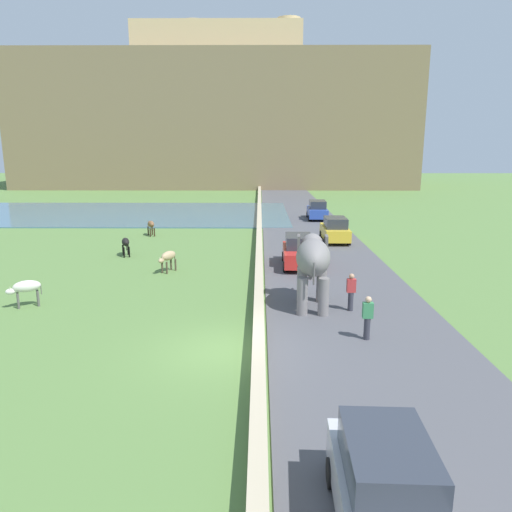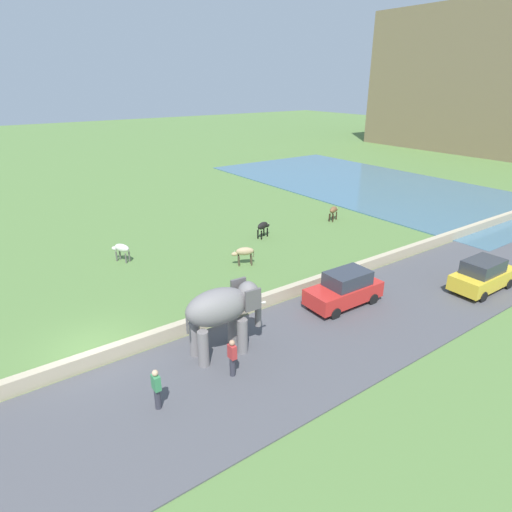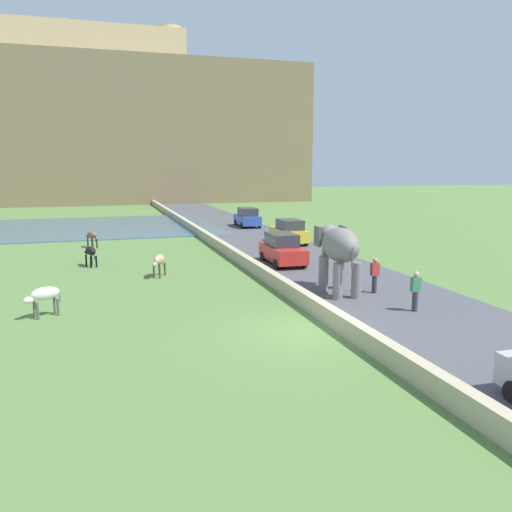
{
  "view_description": "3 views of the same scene",
  "coord_description": "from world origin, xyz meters",
  "px_view_note": "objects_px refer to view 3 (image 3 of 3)",
  "views": [
    {
      "loc": [
        1.23,
        -15.09,
        6.68
      ],
      "look_at": [
        1.05,
        7.72,
        1.5
      ],
      "focal_mm": 33.99,
      "sensor_mm": 36.0,
      "label": 1
    },
    {
      "loc": [
        16.62,
        -3.29,
        10.6
      ],
      "look_at": [
        -1.2,
        9.46,
        1.64
      ],
      "focal_mm": 30.4,
      "sensor_mm": 36.0,
      "label": 2
    },
    {
      "loc": [
        -6.59,
        -15.79,
        5.65
      ],
      "look_at": [
        -0.07,
        5.4,
        1.73
      ],
      "focal_mm": 36.18,
      "sensor_mm": 36.0,
      "label": 3
    }
  ],
  "objects_px": {
    "person_beside_elephant": "(375,275)",
    "car_red": "(282,249)",
    "car_blue": "(247,218)",
    "elephant": "(338,249)",
    "cow_brown": "(92,236)",
    "cow_white": "(44,295)",
    "cow_tan": "(159,261)",
    "person_trailing": "(415,291)",
    "cow_black": "(90,252)",
    "car_yellow": "(289,232)"
  },
  "relations": [
    {
      "from": "person_beside_elephant",
      "to": "car_red",
      "type": "xyz_separation_m",
      "value": [
        -1.55,
        7.66,
        0.03
      ]
    },
    {
      "from": "person_beside_elephant",
      "to": "car_blue",
      "type": "xyz_separation_m",
      "value": [
        1.6,
        25.72,
        0.03
      ]
    },
    {
      "from": "elephant",
      "to": "person_beside_elephant",
      "type": "height_order",
      "value": "elephant"
    },
    {
      "from": "elephant",
      "to": "person_beside_elephant",
      "type": "relative_size",
      "value": 2.16
    },
    {
      "from": "cow_brown",
      "to": "cow_white",
      "type": "height_order",
      "value": "same"
    },
    {
      "from": "person_beside_elephant",
      "to": "car_red",
      "type": "relative_size",
      "value": 0.4
    },
    {
      "from": "cow_tan",
      "to": "elephant",
      "type": "bearing_deg",
      "value": -39.33
    },
    {
      "from": "car_blue",
      "to": "person_trailing",
      "type": "bearing_deg",
      "value": -93.16
    },
    {
      "from": "person_beside_elephant",
      "to": "car_red",
      "type": "bearing_deg",
      "value": 101.43
    },
    {
      "from": "car_blue",
      "to": "car_red",
      "type": "xyz_separation_m",
      "value": [
        -3.15,
        -18.06,
        0.0
      ]
    },
    {
      "from": "person_trailing",
      "to": "elephant",
      "type": "bearing_deg",
      "value": 113.14
    },
    {
      "from": "person_trailing",
      "to": "cow_tan",
      "type": "bearing_deg",
      "value": 132.58
    },
    {
      "from": "cow_black",
      "to": "car_red",
      "type": "bearing_deg",
      "value": -14.4
    },
    {
      "from": "elephant",
      "to": "car_blue",
      "type": "distance_m",
      "value": 25.38
    },
    {
      "from": "car_yellow",
      "to": "cow_brown",
      "type": "bearing_deg",
      "value": 169.6
    },
    {
      "from": "person_trailing",
      "to": "car_yellow",
      "type": "height_order",
      "value": "car_yellow"
    },
    {
      "from": "elephant",
      "to": "person_trailing",
      "type": "relative_size",
      "value": 2.16
    },
    {
      "from": "person_beside_elephant",
      "to": "person_trailing",
      "type": "xyz_separation_m",
      "value": [
        0.01,
        -3.06,
        0.0
      ]
    },
    {
      "from": "cow_black",
      "to": "cow_white",
      "type": "height_order",
      "value": "same"
    },
    {
      "from": "elephant",
      "to": "cow_brown",
      "type": "xyz_separation_m",
      "value": [
        -10.52,
        16.84,
        -1.2
      ]
    },
    {
      "from": "person_beside_elephant",
      "to": "elephant",
      "type": "bearing_deg",
      "value": 160.1
    },
    {
      "from": "cow_tan",
      "to": "cow_brown",
      "type": "distance_m",
      "value": 11.46
    },
    {
      "from": "car_yellow",
      "to": "car_blue",
      "type": "bearing_deg",
      "value": 90.01
    },
    {
      "from": "person_trailing",
      "to": "cow_brown",
      "type": "xyz_separation_m",
      "value": [
        -12.06,
        20.45,
        -0.04
      ]
    },
    {
      "from": "car_yellow",
      "to": "cow_black",
      "type": "distance_m",
      "value": 14.4
    },
    {
      "from": "elephant",
      "to": "car_blue",
      "type": "bearing_deg",
      "value": 82.91
    },
    {
      "from": "person_trailing",
      "to": "cow_brown",
      "type": "relative_size",
      "value": 1.17
    },
    {
      "from": "person_trailing",
      "to": "cow_white",
      "type": "height_order",
      "value": "person_trailing"
    },
    {
      "from": "person_beside_elephant",
      "to": "car_yellow",
      "type": "bearing_deg",
      "value": 83.87
    },
    {
      "from": "person_beside_elephant",
      "to": "car_red",
      "type": "height_order",
      "value": "car_red"
    },
    {
      "from": "car_red",
      "to": "car_yellow",
      "type": "bearing_deg",
      "value": 66.46
    },
    {
      "from": "car_yellow",
      "to": "car_red",
      "type": "distance_m",
      "value": 7.88
    },
    {
      "from": "elephant",
      "to": "car_yellow",
      "type": "relative_size",
      "value": 0.88
    },
    {
      "from": "elephant",
      "to": "car_blue",
      "type": "xyz_separation_m",
      "value": [
        3.13,
        25.16,
        -1.14
      ]
    },
    {
      "from": "elephant",
      "to": "person_beside_elephant",
      "type": "bearing_deg",
      "value": -19.9
    },
    {
      "from": "cow_brown",
      "to": "elephant",
      "type": "bearing_deg",
      "value": -58.01
    },
    {
      "from": "car_blue",
      "to": "car_yellow",
      "type": "height_order",
      "value": "same"
    },
    {
      "from": "car_red",
      "to": "cow_white",
      "type": "bearing_deg",
      "value": -149.57
    },
    {
      "from": "car_yellow",
      "to": "person_trailing",
      "type": "bearing_deg",
      "value": -95.06
    },
    {
      "from": "elephant",
      "to": "cow_tan",
      "type": "relative_size",
      "value": 2.54
    },
    {
      "from": "cow_brown",
      "to": "cow_white",
      "type": "distance_m",
      "value": 16.92
    },
    {
      "from": "car_red",
      "to": "person_beside_elephant",
      "type": "bearing_deg",
      "value": -78.57
    },
    {
      "from": "car_yellow",
      "to": "cow_tan",
      "type": "height_order",
      "value": "car_yellow"
    },
    {
      "from": "car_red",
      "to": "cow_black",
      "type": "xyz_separation_m",
      "value": [
        -10.52,
        2.7,
        -0.06
      ]
    },
    {
      "from": "car_yellow",
      "to": "cow_white",
      "type": "distance_m",
      "value": 20.93
    },
    {
      "from": "car_blue",
      "to": "cow_black",
      "type": "height_order",
      "value": "car_blue"
    },
    {
      "from": "person_trailing",
      "to": "car_blue",
      "type": "xyz_separation_m",
      "value": [
        1.59,
        28.77,
        0.03
      ]
    },
    {
      "from": "car_blue",
      "to": "cow_black",
      "type": "bearing_deg",
      "value": -131.68
    },
    {
      "from": "person_trailing",
      "to": "cow_black",
      "type": "height_order",
      "value": "person_trailing"
    },
    {
      "from": "car_yellow",
      "to": "cow_black",
      "type": "relative_size",
      "value": 2.83
    }
  ]
}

